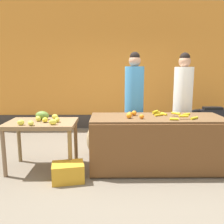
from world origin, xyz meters
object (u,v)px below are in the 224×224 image
Objects in this scene: parked_motorcycle at (216,120)px; produce_crate at (68,172)px; vendor_woman_white_shirt at (182,104)px; vendor_woman_blue_shirt at (134,104)px; produce_sack at (95,139)px.

parked_motorcycle is 3.87m from produce_crate.
vendor_woman_white_shirt is 1.75m from parked_motorcycle.
vendor_woman_blue_shirt is 0.89m from vendor_woman_white_shirt.
produce_sack is at bearing -157.54° from parked_motorcycle.
vendor_woman_blue_shirt is at bearing -150.04° from parked_motorcycle.
vendor_woman_blue_shirt reaches higher than produce_sack.
vendor_woman_blue_shirt reaches higher than parked_motorcycle.
parked_motorcycle reaches higher than produce_sack.
produce_sack reaches higher than produce_crate.
produce_crate is at bearing -143.79° from parked_motorcycle.
vendor_woman_white_shirt is at bearing 30.04° from produce_crate.
vendor_woman_white_shirt is 4.23× the size of produce_crate.
vendor_woman_white_shirt is 3.41× the size of produce_sack.
parked_motorcycle reaches higher than produce_crate.
vendor_woman_white_shirt is 2.37m from produce_crate.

